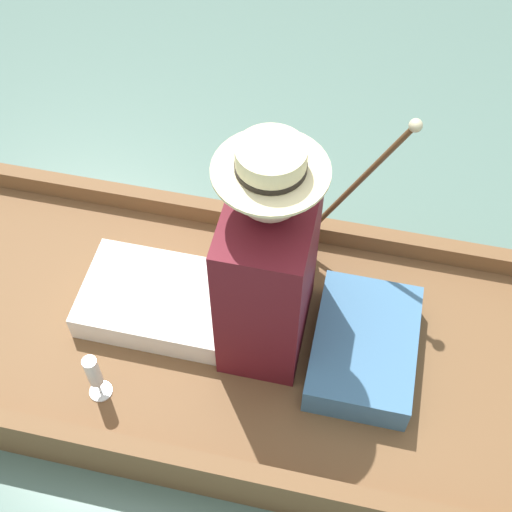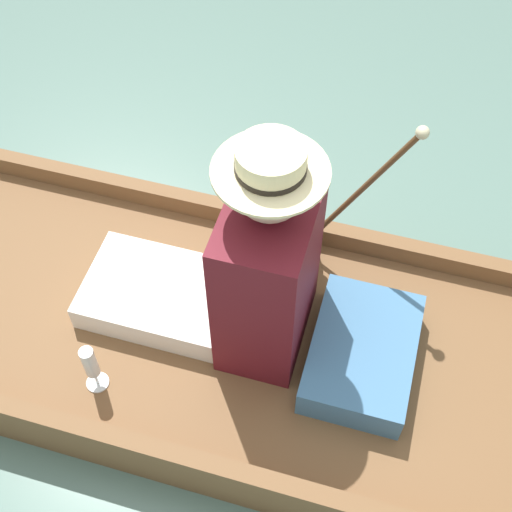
% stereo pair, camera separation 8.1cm
% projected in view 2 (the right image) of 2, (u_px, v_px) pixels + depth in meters
% --- Properties ---
extents(ground_plane, '(16.00, 16.00, 0.00)m').
position_uv_depth(ground_plane, '(268.00, 363.00, 2.66)').
color(ground_plane, slate).
extents(punt_boat, '(1.07, 2.84, 0.24)m').
position_uv_depth(punt_boat, '(269.00, 352.00, 2.59)').
color(punt_boat, brown).
rests_on(punt_boat, ground_plane).
extents(seat_cushion, '(0.50, 0.35, 0.13)m').
position_uv_depth(seat_cushion, '(362.00, 353.00, 2.43)').
color(seat_cushion, teal).
rests_on(seat_cushion, punt_boat).
extents(seated_person, '(0.41, 0.84, 0.91)m').
position_uv_depth(seated_person, '(244.00, 271.00, 2.31)').
color(seated_person, white).
rests_on(seated_person, punt_boat).
extents(teddy_bear, '(0.31, 0.18, 0.44)m').
position_uv_depth(teddy_bear, '(295.00, 219.00, 2.61)').
color(teddy_bear, beige).
rests_on(teddy_bear, punt_boat).
extents(wine_glass, '(0.08, 0.08, 0.22)m').
position_uv_depth(wine_glass, '(91.00, 365.00, 2.33)').
color(wine_glass, silver).
rests_on(wine_glass, punt_boat).
extents(walking_cane, '(0.04, 0.38, 0.74)m').
position_uv_depth(walking_cane, '(366.00, 186.00, 2.40)').
color(walking_cane, brown).
rests_on(walking_cane, punt_boat).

